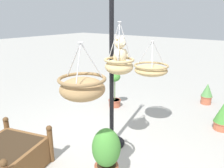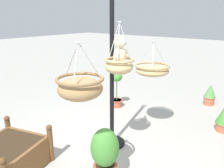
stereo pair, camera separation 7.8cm
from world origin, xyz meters
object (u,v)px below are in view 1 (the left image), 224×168
(potted_plant_tall_leafy, at_px, (223,116))
(potted_plant_conical_shrub, at_px, (207,94))
(hanging_basket_with_teddy, at_px, (119,65))
(potted_plant_flowering_red, at_px, (106,155))
(wooden_planter_box, at_px, (8,158))
(teddy_bear, at_px, (121,53))
(hanging_basket_right_low, at_px, (82,87))
(hanging_basket_left_high, at_px, (151,69))
(potted_plant_bushy_green, at_px, (115,91))
(display_pole_central, at_px, (112,101))

(potted_plant_tall_leafy, distance_m, potted_plant_conical_shrub, 1.35)
(hanging_basket_with_teddy, height_order, potted_plant_flowering_red, hanging_basket_with_teddy)
(potted_plant_tall_leafy, bearing_deg, wooden_planter_box, -33.84)
(teddy_bear, height_order, hanging_basket_right_low, hanging_basket_right_low)
(hanging_basket_right_low, bearing_deg, potted_plant_flowering_red, 170.25)
(hanging_basket_left_high, xyz_separation_m, potted_plant_tall_leafy, (-0.88, 1.13, -0.92))
(potted_plant_bushy_green, bearing_deg, hanging_basket_with_teddy, 38.13)
(display_pole_central, xyz_separation_m, potted_plant_tall_leafy, (-1.70, 1.40, -0.51))
(potted_plant_tall_leafy, distance_m, potted_plant_bushy_green, 2.38)
(hanging_basket_left_high, bearing_deg, potted_plant_conical_shrub, 166.07)
(potted_plant_flowering_red, bearing_deg, hanging_basket_right_low, -9.75)
(teddy_bear, xyz_separation_m, wooden_planter_box, (1.30, -0.98, -1.39))
(hanging_basket_right_low, bearing_deg, potted_plant_tall_leafy, 161.34)
(hanging_basket_right_low, relative_size, potted_plant_flowering_red, 0.78)
(hanging_basket_with_teddy, relative_size, potted_plant_flowering_red, 0.94)
(display_pole_central, height_order, hanging_basket_left_high, display_pole_central)
(potted_plant_bushy_green, bearing_deg, teddy_bear, 38.61)
(hanging_basket_with_teddy, relative_size, teddy_bear, 1.81)
(hanging_basket_left_high, height_order, wooden_planter_box, hanging_basket_left_high)
(hanging_basket_with_teddy, bearing_deg, hanging_basket_left_high, 178.89)
(wooden_planter_box, relative_size, potted_plant_flowering_red, 1.44)
(display_pole_central, distance_m, teddy_bear, 0.89)
(teddy_bear, xyz_separation_m, potted_plant_flowering_red, (0.63, 0.24, -1.20))
(hanging_basket_with_teddy, height_order, potted_plant_tall_leafy, hanging_basket_with_teddy)
(hanging_basket_with_teddy, height_order, hanging_basket_left_high, hanging_basket_with_teddy)
(display_pole_central, xyz_separation_m, teddy_bear, (0.15, 0.27, 0.83))
(potted_plant_tall_leafy, bearing_deg, potted_plant_flowering_red, -19.77)
(teddy_bear, distance_m, potted_plant_flowering_red, 1.38)
(display_pole_central, bearing_deg, teddy_bear, 61.05)
(display_pole_central, relative_size, potted_plant_bushy_green, 2.94)
(hanging_basket_with_teddy, xyz_separation_m, potted_plant_bushy_green, (-1.53, -1.20, -1.04))
(potted_plant_flowering_red, distance_m, potted_plant_bushy_green, 2.61)
(wooden_planter_box, distance_m, potted_plant_conical_shrub, 4.61)
(teddy_bear, xyz_separation_m, potted_plant_tall_leafy, (-1.85, 1.13, -1.34))
(hanging_basket_right_low, xyz_separation_m, potted_plant_flowering_red, (-0.32, 0.06, -0.98))
(hanging_basket_with_teddy, distance_m, hanging_basket_right_low, 0.98)
(hanging_basket_left_high, distance_m, potted_plant_tall_leafy, 1.70)
(hanging_basket_right_low, xyz_separation_m, potted_plant_conical_shrub, (-4.01, 0.33, -1.13))
(hanging_basket_with_teddy, height_order, potted_plant_conical_shrub, hanging_basket_with_teddy)
(teddy_bear, bearing_deg, potted_plant_bushy_green, -141.39)
(potted_plant_tall_leafy, bearing_deg, potted_plant_conical_shrub, -153.13)
(potted_plant_tall_leafy, relative_size, potted_plant_bushy_green, 0.67)
(display_pole_central, relative_size, wooden_planter_box, 2.23)
(wooden_planter_box, xyz_separation_m, potted_plant_tall_leafy, (-3.15, 2.11, 0.06))
(hanging_basket_with_teddy, xyz_separation_m, wooden_planter_box, (1.30, -0.96, -1.21))
(potted_plant_flowering_red, bearing_deg, potted_plant_tall_leafy, 160.23)
(hanging_basket_with_teddy, xyz_separation_m, potted_plant_tall_leafy, (-1.85, 1.15, -1.15))
(potted_plant_bushy_green, bearing_deg, display_pole_central, 34.58)
(potted_plant_flowering_red, relative_size, potted_plant_conical_shrub, 1.47)
(teddy_bear, distance_m, potted_plant_conical_shrub, 3.38)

